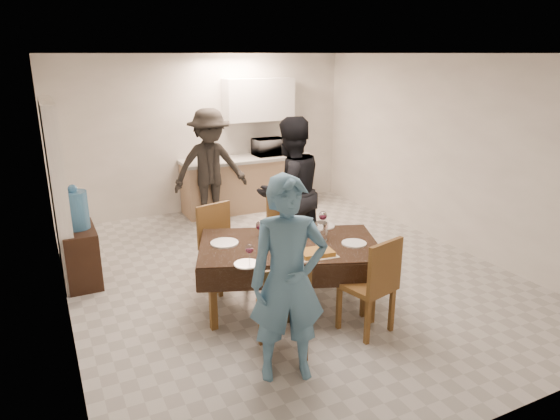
{
  "coord_description": "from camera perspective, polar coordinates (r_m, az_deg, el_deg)",
  "views": [
    {
      "loc": [
        -2.57,
        -5.05,
        2.6
      ],
      "look_at": [
        -0.24,
        -0.3,
        0.93
      ],
      "focal_mm": 32.0,
      "sensor_mm": 36.0,
      "label": 1
    }
  ],
  "objects": [
    {
      "name": "wine_glass_a",
      "position": [
        4.71,
        -3.51,
        -4.94
      ],
      "size": [
        0.08,
        0.08,
        0.18
      ],
      "primitive_type": null,
      "color": "white",
      "rests_on": "dining_table"
    },
    {
      "name": "plate_near_left",
      "position": [
        4.68,
        -3.82,
        -6.18
      ],
      "size": [
        0.24,
        0.24,
        0.01
      ],
      "primitive_type": "cylinder",
      "color": "white",
      "rests_on": "dining_table"
    },
    {
      "name": "plate_far_left",
      "position": [
        5.2,
        -6.37,
        -3.76
      ],
      "size": [
        0.29,
        0.29,
        0.02
      ],
      "primitive_type": "cylinder",
      "color": "white",
      "rests_on": "dining_table"
    },
    {
      "name": "wine_bottle",
      "position": [
        5.13,
        0.32,
        -2.11
      ],
      "size": [
        0.08,
        0.08,
        0.32
      ],
      "primitive_type": null,
      "color": "black",
      "rests_on": "dining_table"
    },
    {
      "name": "chair_near_right",
      "position": [
        4.78,
        10.59,
        -7.57
      ],
      "size": [
        0.54,
        0.55,
        0.53
      ],
      "rotation": [
        0.0,
        0.0,
        0.25
      ],
      "color": "brown",
      "rests_on": "floor"
    },
    {
      "name": "person_near",
      "position": [
        4.02,
        0.94,
        -8.07
      ],
      "size": [
        0.73,
        0.58,
        1.73
      ],
      "primitive_type": "imported",
      "rotation": [
        0.0,
        0.0,
        -0.3
      ],
      "color": "teal",
      "rests_on": "floor"
    },
    {
      "name": "person_kitchen",
      "position": [
        7.84,
        -7.98,
        4.85
      ],
      "size": [
        1.17,
        0.67,
        1.81
      ],
      "primitive_type": "imported",
      "color": "black",
      "rests_on": "floor"
    },
    {
      "name": "water_pitcher",
      "position": [
        5.25,
        4.71,
        -2.44
      ],
      "size": [
        0.13,
        0.13,
        0.2
      ],
      "primitive_type": "cylinder",
      "color": "white",
      "rests_on": "dining_table"
    },
    {
      "name": "stub_partition",
      "position": [
        6.44,
        -24.03,
        2.03
      ],
      "size": [
        0.15,
        1.4,
        2.1
      ],
      "primitive_type": "cube",
      "color": "white",
      "rests_on": "floor"
    },
    {
      "name": "chair_far_right",
      "position": [
        5.94,
        2.04,
        -1.88
      ],
      "size": [
        0.6,
        0.61,
        0.56
      ],
      "rotation": [
        0.0,
        0.0,
        3.47
      ],
      "color": "brown",
      "rests_on": "floor"
    },
    {
      "name": "floor",
      "position": [
        6.24,
        0.73,
        -7.14
      ],
      "size": [
        5.0,
        6.0,
        0.02
      ],
      "primitive_type": "cube",
      "color": "#B5B5B0",
      "rests_on": "ground"
    },
    {
      "name": "microwave",
      "position": [
        8.67,
        -1.24,
        7.22
      ],
      "size": [
        0.53,
        0.36,
        0.29
      ],
      "primitive_type": "imported",
      "rotation": [
        0.0,
        0.0,
        3.14
      ],
      "color": "white",
      "rests_on": "kitchen_worktop"
    },
    {
      "name": "wall_right",
      "position": [
        7.28,
        18.72,
        6.28
      ],
      "size": [
        0.02,
        6.0,
        2.6
      ],
      "primitive_type": "cube",
      "color": "white",
      "rests_on": "floor"
    },
    {
      "name": "plate_far_right",
      "position": [
        5.69,
        5.06,
        -1.84
      ],
      "size": [
        0.24,
        0.24,
        0.01
      ],
      "primitive_type": "cylinder",
      "color": "white",
      "rests_on": "dining_table"
    },
    {
      "name": "kitchen_base_cabinet",
      "position": [
        8.64,
        -3.76,
        2.9
      ],
      "size": [
        2.2,
        0.6,
        0.86
      ],
      "primitive_type": "cube",
      "color": "#9E7E5E",
      "rests_on": "floor"
    },
    {
      "name": "upper_cabinet",
      "position": [
        8.64,
        -2.44,
        12.49
      ],
      "size": [
        1.2,
        0.34,
        0.7
      ],
      "primitive_type": "cube",
      "color": "white",
      "rests_on": "wall_back"
    },
    {
      "name": "salad_bowl",
      "position": [
        5.44,
        3.01,
        -2.44
      ],
      "size": [
        0.16,
        0.16,
        0.06
      ],
      "primitive_type": "cylinder",
      "color": "white",
      "rests_on": "dining_table"
    },
    {
      "name": "water_jug",
      "position": [
        6.13,
        -22.36,
        -0.02
      ],
      "size": [
        0.29,
        0.29,
        0.44
      ],
      "primitive_type": "cylinder",
      "color": "#4486B9",
      "rests_on": "console"
    },
    {
      "name": "wine_glass_c",
      "position": [
        5.31,
        -2.34,
        -2.25
      ],
      "size": [
        0.08,
        0.08,
        0.18
      ],
      "primitive_type": null,
      "color": "white",
      "rests_on": "dining_table"
    },
    {
      "name": "wall_back",
      "position": [
        8.55,
        -8.47,
        8.56
      ],
      "size": [
        5.0,
        0.02,
        2.6
      ],
      "primitive_type": "cube",
      "color": "white",
      "rests_on": "floor"
    },
    {
      "name": "person_far",
      "position": [
        6.22,
        1.15,
        2.02
      ],
      "size": [
        1.01,
        0.84,
        1.88
      ],
      "primitive_type": "imported",
      "rotation": [
        0.0,
        0.0,
        3.29
      ],
      "color": "black",
      "rests_on": "floor"
    },
    {
      "name": "wine_glass_b",
      "position": [
        5.59,
        4.91,
        -1.14
      ],
      "size": [
        0.09,
        0.09,
        0.21
      ],
      "primitive_type": null,
      "color": "white",
      "rests_on": "dining_table"
    },
    {
      "name": "ceiling",
      "position": [
        5.67,
        0.84,
        17.49
      ],
      "size": [
        5.0,
        6.0,
        0.02
      ],
      "primitive_type": "cube",
      "color": "white",
      "rests_on": "wall_back"
    },
    {
      "name": "kitchen_worktop",
      "position": [
        8.53,
        -3.83,
        5.86
      ],
      "size": [
        2.24,
        0.64,
        0.05
      ],
      "primitive_type": "cube",
      "color": "#ABABA6",
      "rests_on": "kitchen_base_cabinet"
    },
    {
      "name": "chair_near_left",
      "position": [
        4.37,
        0.81,
        -10.41
      ],
      "size": [
        0.5,
        0.5,
        0.49
      ],
      "rotation": [
        0.0,
        0.0,
        -0.24
      ],
      "color": "brown",
      "rests_on": "floor"
    },
    {
      "name": "savoury_tart",
      "position": [
        4.9,
        4.15,
        -4.88
      ],
      "size": [
        0.41,
        0.32,
        0.05
      ],
      "primitive_type": "cube",
      "rotation": [
        0.0,
        0.0,
        -0.11
      ],
      "color": "#A97B31",
      "rests_on": "dining_table"
    },
    {
      "name": "console",
      "position": [
        6.31,
        -21.78,
        -4.85
      ],
      "size": [
        0.37,
        0.73,
        0.68
      ],
      "primitive_type": "cube",
      "color": "black",
      "rests_on": "floor"
    },
    {
      "name": "dining_table",
      "position": [
        5.18,
        1.06,
        -4.22
      ],
      "size": [
        2.1,
        1.66,
        0.72
      ],
      "rotation": [
        0.0,
        0.0,
        -0.37
      ],
      "color": "black",
      "rests_on": "floor"
    },
    {
      "name": "wall_left",
      "position": [
        5.22,
        -24.51,
        1.45
      ],
      "size": [
        0.02,
        6.0,
        2.6
      ],
      "primitive_type": "cube",
      "color": "white",
      "rests_on": "floor"
    },
    {
      "name": "plate_near_right",
      "position": [
        5.22,
        8.46,
        -3.78
      ],
      "size": [
        0.26,
        0.26,
        0.01
      ],
      "primitive_type": "cylinder",
      "color": "white",
      "rests_on": "dining_table"
    },
    {
      "name": "mushroom_dish",
      "position": [
        5.38,
        -0.78,
        -2.82
      ],
      "size": [
        0.2,
        0.2,
        0.04
      ],
      "primitive_type": "cylinder",
      "color": "white",
      "rests_on": "dining_table"
    },
    {
      "name": "chair_far_left",
      "position": [
        5.61,
        -6.14,
        -3.63
      ],
      "size": [
        0.53,
        0.53,
        0.52
      ],
      "rotation": [
        0.0,
        0.0,
        3.38
      ],
      "color": "brown",
      "rests_on": "floor"
    },
    {
      "name": "wall_front",
      "position": [
        3.54,
        23.48,
        -5.59
      ],
      "size": [
        5.0,
        0.02,
        2.6
      ],
      "primitive_type": "cube",
      "color": "white",
      "rests_on": "floor"
    }
  ]
}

